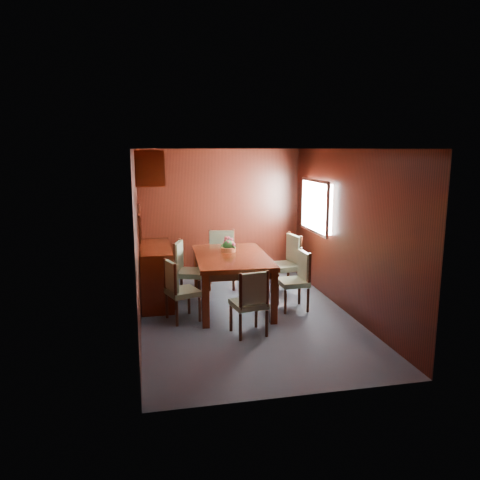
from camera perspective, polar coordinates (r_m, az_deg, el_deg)
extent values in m
plane|color=#38414D|center=(6.87, 0.82, -9.37)|extent=(4.50, 4.50, 0.00)
cube|color=black|center=(6.39, -12.38, -0.01)|extent=(0.02, 4.50, 2.40)
cube|color=black|center=(7.03, 12.86, 0.96)|extent=(0.02, 4.50, 2.40)
cube|color=black|center=(8.73, -2.41, 3.17)|extent=(3.00, 0.02, 2.40)
cube|color=black|center=(4.44, 7.28, -4.73)|extent=(3.00, 0.02, 2.40)
cube|color=black|center=(6.44, 0.88, 11.07)|extent=(3.00, 4.50, 0.02)
cube|color=white|center=(7.99, 9.53, 4.10)|extent=(0.14, 1.10, 0.80)
cube|color=#B2B2B7|center=(7.96, 9.06, 4.09)|extent=(0.04, 1.20, 0.90)
cube|color=black|center=(7.36, -12.14, 2.08)|extent=(0.03, 1.36, 0.41)
cube|color=silver|center=(7.36, -12.00, 2.09)|extent=(0.01, 1.30, 0.35)
cube|color=#381207|center=(7.28, -11.06, 8.75)|extent=(0.40, 1.40, 0.50)
cube|color=#381207|center=(7.54, -10.21, -4.09)|extent=(0.48, 1.40, 0.90)
cube|color=#381207|center=(6.39, -4.23, -7.44)|extent=(0.10, 0.10, 0.75)
cube|color=#381207|center=(6.53, 4.12, -7.01)|extent=(0.10, 0.10, 0.75)
cube|color=#381207|center=(7.92, -5.26, -3.79)|extent=(0.10, 0.10, 0.75)
cube|color=#381207|center=(8.03, 1.49, -3.52)|extent=(0.10, 0.10, 0.75)
cube|color=black|center=(7.12, -1.04, -2.79)|extent=(1.03, 1.65, 0.11)
cube|color=#381207|center=(7.10, -1.05, -2.11)|extent=(1.16, 1.79, 0.07)
cylinder|color=black|center=(6.86, -8.90, -7.97)|extent=(0.04, 0.04, 0.36)
cylinder|color=black|center=(6.54, -7.70, -8.90)|extent=(0.04, 0.04, 0.36)
cylinder|color=black|center=(6.98, -6.24, -7.55)|extent=(0.04, 0.04, 0.36)
cylinder|color=black|center=(6.67, -4.93, -8.43)|extent=(0.04, 0.04, 0.36)
cube|color=slate|center=(6.69, -6.99, -6.32)|extent=(0.51, 0.53, 0.07)
cylinder|color=black|center=(6.72, -9.10, -4.19)|extent=(0.04, 0.04, 0.47)
cylinder|color=black|center=(6.39, -7.89, -4.95)|extent=(0.04, 0.04, 0.47)
cube|color=slate|center=(6.55, -8.36, -4.39)|extent=(0.17, 0.38, 0.40)
cylinder|color=black|center=(7.82, -7.14, -5.38)|extent=(0.04, 0.04, 0.39)
cylinder|color=black|center=(7.45, -7.84, -6.24)|extent=(0.04, 0.04, 0.39)
cylinder|color=black|center=(7.75, -4.40, -5.49)|extent=(0.04, 0.04, 0.39)
cylinder|color=black|center=(7.37, -4.96, -6.37)|extent=(0.04, 0.04, 0.39)
cube|color=slate|center=(7.53, -6.12, -4.01)|extent=(0.56, 0.57, 0.08)
cylinder|color=black|center=(7.70, -7.30, -1.71)|extent=(0.04, 0.04, 0.52)
cylinder|color=black|center=(7.32, -8.02, -2.40)|extent=(0.04, 0.04, 0.52)
cube|color=slate|center=(7.50, -7.51, -1.90)|extent=(0.19, 0.42, 0.44)
cylinder|color=black|center=(7.08, 8.29, -7.29)|extent=(0.04, 0.04, 0.36)
cylinder|color=black|center=(7.42, 7.25, -6.42)|extent=(0.04, 0.04, 0.36)
cylinder|color=black|center=(6.97, 5.55, -7.54)|extent=(0.04, 0.04, 0.36)
cylinder|color=black|center=(7.30, 4.62, -6.64)|extent=(0.04, 0.04, 0.36)
cube|color=slate|center=(7.12, 6.47, -5.14)|extent=(0.42, 0.44, 0.07)
cylinder|color=black|center=(6.95, 8.48, -3.53)|extent=(0.04, 0.04, 0.48)
cylinder|color=black|center=(7.29, 7.41, -2.81)|extent=(0.04, 0.04, 0.48)
cube|color=slate|center=(7.11, 7.79, -3.02)|extent=(0.06, 0.39, 0.41)
cylinder|color=black|center=(7.82, 7.25, -5.33)|extent=(0.05, 0.05, 0.41)
cylinder|color=black|center=(8.17, 5.88, -4.57)|extent=(0.05, 0.05, 0.41)
cylinder|color=black|center=(7.65, 4.62, -5.66)|extent=(0.05, 0.05, 0.41)
cylinder|color=black|center=(8.01, 3.34, -4.86)|extent=(0.05, 0.05, 0.41)
cube|color=slate|center=(7.84, 5.30, -3.23)|extent=(0.53, 0.54, 0.08)
cylinder|color=black|center=(7.69, 7.41, -1.49)|extent=(0.05, 0.05, 0.54)
cylinder|color=black|center=(8.05, 6.02, -0.89)|extent=(0.05, 0.05, 0.54)
cube|color=slate|center=(7.86, 6.57, -1.05)|extent=(0.13, 0.44, 0.46)
cylinder|color=black|center=(6.01, 0.05, -10.61)|extent=(0.04, 0.04, 0.36)
cylinder|color=black|center=(6.15, 3.29, -10.13)|extent=(0.04, 0.04, 0.36)
cylinder|color=black|center=(6.32, -1.12, -9.51)|extent=(0.04, 0.04, 0.36)
cylinder|color=black|center=(6.45, 1.98, -9.09)|extent=(0.04, 0.04, 0.36)
cube|color=slate|center=(6.15, 1.06, -7.79)|extent=(0.48, 0.47, 0.07)
cylinder|color=black|center=(5.85, 0.09, -6.33)|extent=(0.04, 0.04, 0.48)
cylinder|color=black|center=(5.99, 3.37, -5.93)|extent=(0.04, 0.04, 0.48)
cube|color=slate|center=(5.93, 1.68, -5.91)|extent=(0.39, 0.12, 0.40)
cylinder|color=black|center=(8.42, -0.82, -4.06)|extent=(0.05, 0.05, 0.40)
cylinder|color=black|center=(8.43, -3.63, -4.07)|extent=(0.05, 0.05, 0.40)
cylinder|color=black|center=(8.04, -0.79, -4.79)|extent=(0.05, 0.05, 0.40)
cylinder|color=black|center=(8.05, -3.73, -4.80)|extent=(0.05, 0.05, 0.40)
cube|color=slate|center=(8.17, -2.26, -2.64)|extent=(0.55, 0.53, 0.08)
cylinder|color=black|center=(8.31, -0.83, -0.50)|extent=(0.05, 0.05, 0.54)
cylinder|color=black|center=(8.31, -3.67, -0.51)|extent=(0.05, 0.05, 0.54)
cube|color=slate|center=(8.28, -2.26, -0.40)|extent=(0.44, 0.14, 0.45)
cylinder|color=#AF6235|center=(7.31, -1.43, -1.16)|extent=(0.23, 0.23, 0.07)
sphere|color=#1A4F1D|center=(7.30, -1.44, -0.75)|extent=(0.18, 0.18, 0.18)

